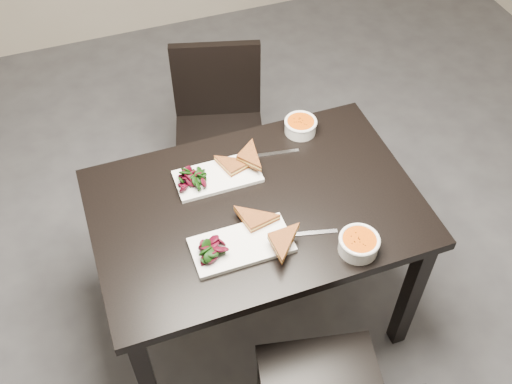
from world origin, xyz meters
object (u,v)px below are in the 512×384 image
(plate_far, at_px, (218,177))
(soup_bowl_near, at_px, (359,243))
(table, at_px, (256,221))
(chair_far, at_px, (219,121))
(soup_bowl_far, at_px, (300,125))
(plate_near, at_px, (242,245))

(plate_far, bearing_deg, soup_bowl_near, -53.91)
(plate_far, bearing_deg, table, -62.07)
(chair_far, height_order, soup_bowl_far, chair_far)
(chair_far, height_order, plate_near, chair_far)
(soup_bowl_near, bearing_deg, chair_far, 99.21)
(plate_near, bearing_deg, plate_far, 86.85)
(plate_far, bearing_deg, plate_near, -93.15)
(plate_far, bearing_deg, soup_bowl_far, 18.72)
(plate_near, height_order, soup_bowl_far, soup_bowl_far)
(plate_near, height_order, plate_far, plate_near)
(table, bearing_deg, chair_far, 83.68)
(table, relative_size, soup_bowl_near, 8.45)
(soup_bowl_far, bearing_deg, chair_far, 115.39)
(plate_near, bearing_deg, table, 55.57)
(table, height_order, chair_far, chair_far)
(plate_far, relative_size, soup_bowl_far, 2.41)
(table, relative_size, soup_bowl_far, 8.96)
(chair_far, bearing_deg, table, -80.84)
(soup_bowl_near, bearing_deg, plate_near, 158.41)
(soup_bowl_near, bearing_deg, table, 130.07)
(table, distance_m, plate_far, 0.23)
(table, bearing_deg, plate_near, -124.43)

